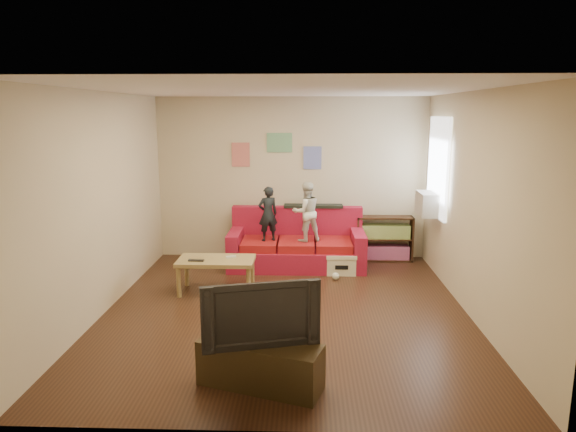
{
  "coord_description": "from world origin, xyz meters",
  "views": [
    {
      "loc": [
        0.24,
        -6.08,
        2.44
      ],
      "look_at": [
        0.0,
        0.8,
        1.05
      ],
      "focal_mm": 32.0,
      "sensor_mm": 36.0,
      "label": 1
    }
  ],
  "objects_px": {
    "sofa": "(297,246)",
    "child_b": "(306,212)",
    "coffee_table": "(216,264)",
    "file_box": "(341,263)",
    "child_a": "(268,214)",
    "bookshelf": "(384,241)",
    "tv_stand": "(260,365)",
    "television": "(260,311)"
  },
  "relations": [
    {
      "from": "child_b",
      "to": "child_a",
      "type": "bearing_deg",
      "value": -20.33
    },
    {
      "from": "sofa",
      "to": "file_box",
      "type": "bearing_deg",
      "value": -30.49
    },
    {
      "from": "child_b",
      "to": "file_box",
      "type": "relative_size",
      "value": 2.02
    },
    {
      "from": "child_a",
      "to": "file_box",
      "type": "bearing_deg",
      "value": 146.55
    },
    {
      "from": "child_b",
      "to": "bookshelf",
      "type": "height_order",
      "value": "child_b"
    },
    {
      "from": "sofa",
      "to": "coffee_table",
      "type": "bearing_deg",
      "value": -130.01
    },
    {
      "from": "tv_stand",
      "to": "file_box",
      "type": "bearing_deg",
      "value": 92.77
    },
    {
      "from": "coffee_table",
      "to": "child_b",
      "type": "bearing_deg",
      "value": 42.25
    },
    {
      "from": "television",
      "to": "tv_stand",
      "type": "bearing_deg",
      "value": 165.75
    },
    {
      "from": "bookshelf",
      "to": "tv_stand",
      "type": "relative_size",
      "value": 0.83
    },
    {
      "from": "tv_stand",
      "to": "television",
      "type": "bearing_deg",
      "value": 18.52
    },
    {
      "from": "television",
      "to": "child_b",
      "type": "bearing_deg",
      "value": 69.23
    },
    {
      "from": "sofa",
      "to": "file_box",
      "type": "xyz_separation_m",
      "value": [
        0.69,
        -0.41,
        -0.16
      ]
    },
    {
      "from": "child_a",
      "to": "television",
      "type": "bearing_deg",
      "value": 71.01
    },
    {
      "from": "bookshelf",
      "to": "sofa",
      "type": "bearing_deg",
      "value": -166.65
    },
    {
      "from": "file_box",
      "to": "television",
      "type": "height_order",
      "value": "television"
    },
    {
      "from": "tv_stand",
      "to": "child_a",
      "type": "bearing_deg",
      "value": 111.5
    },
    {
      "from": "sofa",
      "to": "child_b",
      "type": "bearing_deg",
      "value": -49.58
    },
    {
      "from": "coffee_table",
      "to": "bookshelf",
      "type": "xyz_separation_m",
      "value": [
        2.54,
        1.64,
        -0.07
      ]
    },
    {
      "from": "sofa",
      "to": "child_a",
      "type": "relative_size",
      "value": 2.49
    },
    {
      "from": "television",
      "to": "bookshelf",
      "type": "bearing_deg",
      "value": 53.11
    },
    {
      "from": "child_b",
      "to": "television",
      "type": "relative_size",
      "value": 0.9
    },
    {
      "from": "coffee_table",
      "to": "child_a",
      "type": "bearing_deg",
      "value": 60.49
    },
    {
      "from": "coffee_table",
      "to": "bookshelf",
      "type": "distance_m",
      "value": 3.03
    },
    {
      "from": "child_a",
      "to": "bookshelf",
      "type": "relative_size",
      "value": 0.92
    },
    {
      "from": "file_box",
      "to": "television",
      "type": "xyz_separation_m",
      "value": [
        -0.95,
        -3.38,
        0.56
      ]
    },
    {
      "from": "sofa",
      "to": "tv_stand",
      "type": "height_order",
      "value": "sofa"
    },
    {
      "from": "child_b",
      "to": "file_box",
      "type": "height_order",
      "value": "child_b"
    },
    {
      "from": "sofa",
      "to": "bookshelf",
      "type": "xyz_separation_m",
      "value": [
        1.46,
        0.35,
        0.02
      ]
    },
    {
      "from": "file_box",
      "to": "child_a",
      "type": "bearing_deg",
      "value": 168.52
    },
    {
      "from": "child_b",
      "to": "tv_stand",
      "type": "xyz_separation_m",
      "value": [
        -0.41,
        -3.61,
        -0.71
      ]
    },
    {
      "from": "sofa",
      "to": "coffee_table",
      "type": "height_order",
      "value": "sofa"
    },
    {
      "from": "child_b",
      "to": "bookshelf",
      "type": "distance_m",
      "value": 1.52
    },
    {
      "from": "coffee_table",
      "to": "file_box",
      "type": "distance_m",
      "value": 2.0
    },
    {
      "from": "bookshelf",
      "to": "television",
      "type": "distance_m",
      "value": 4.49
    },
    {
      "from": "bookshelf",
      "to": "coffee_table",
      "type": "bearing_deg",
      "value": -147.17
    },
    {
      "from": "sofa",
      "to": "tv_stand",
      "type": "distance_m",
      "value": 3.79
    },
    {
      "from": "bookshelf",
      "to": "file_box",
      "type": "height_order",
      "value": "bookshelf"
    },
    {
      "from": "bookshelf",
      "to": "tv_stand",
      "type": "distance_m",
      "value": 4.47
    },
    {
      "from": "coffee_table",
      "to": "television",
      "type": "bearing_deg",
      "value": -71.68
    },
    {
      "from": "child_b",
      "to": "file_box",
      "type": "bearing_deg",
      "value": 136.47
    },
    {
      "from": "coffee_table",
      "to": "tv_stand",
      "type": "relative_size",
      "value": 0.93
    }
  ]
}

